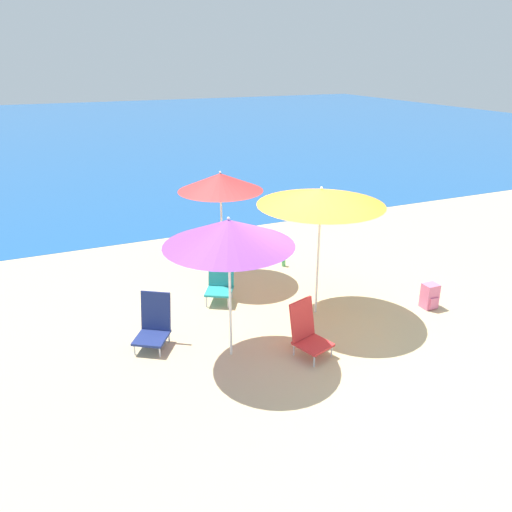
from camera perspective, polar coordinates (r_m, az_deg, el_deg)
name	(u,v)px	position (r m, az deg, el deg)	size (l,w,h in m)	color
ground_plane	(306,319)	(8.30, 5.79, -7.23)	(60.00, 60.00, 0.00)	#D1BA89
sea_water	(99,130)	(31.54, -17.46, 13.59)	(60.00, 40.00, 0.01)	#1E5699
beach_umbrella_orange	(321,197)	(7.82, 7.45, 6.70)	(2.00, 2.00, 2.16)	white
beach_umbrella_purple	(229,233)	(6.56, -3.14, 2.67)	(1.77, 1.77, 2.09)	white
beach_umbrella_red	(220,182)	(9.17, -4.09, 8.42)	(1.57, 1.57, 2.10)	white
beach_chair_navy	(154,323)	(7.60, -11.60, -7.53)	(0.68, 0.71, 0.79)	silver
beach_chair_teal	(220,278)	(8.76, -4.10, -2.55)	(0.66, 0.70, 0.87)	silver
beach_chair_red	(307,331)	(7.26, 5.85, -8.48)	(0.58, 0.63, 0.80)	silver
backpack_pink	(430,296)	(9.04, 19.25, -4.35)	(0.25, 0.24, 0.44)	pink
water_bottle	(284,261)	(10.25, 3.18, -0.62)	(0.08, 0.08, 0.26)	#4CB266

